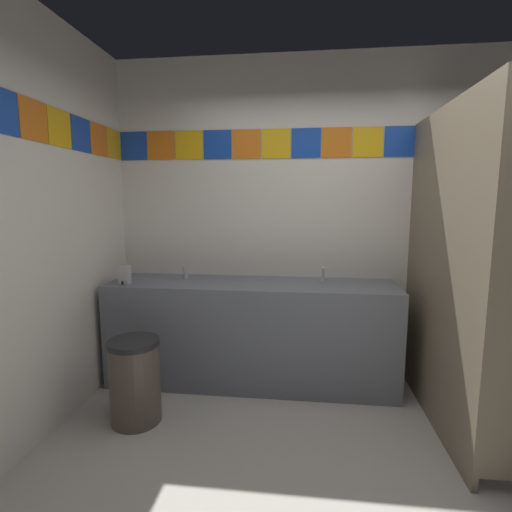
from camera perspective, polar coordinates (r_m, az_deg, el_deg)
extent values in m
plane|color=#B2ADA3|center=(2.48, 13.91, -31.18)|extent=(8.64, 8.64, 0.00)
cube|color=silver|center=(3.52, 11.54, 5.47)|extent=(3.93, 0.08, 2.82)
cube|color=#1947B7|center=(3.82, -17.77, 15.30)|extent=(0.25, 0.01, 0.25)
cube|color=orange|center=(3.72, -13.96, 15.64)|extent=(0.25, 0.01, 0.25)
cube|color=yellow|center=(3.64, -9.95, 15.93)|extent=(0.25, 0.01, 0.25)
cube|color=#1947B7|center=(3.58, -5.76, 16.16)|extent=(0.25, 0.01, 0.25)
cube|color=orange|center=(3.53, -1.43, 16.30)|extent=(0.25, 0.01, 0.25)
cube|color=yellow|center=(3.50, 2.99, 16.36)|extent=(0.25, 0.01, 0.25)
cube|color=#1947B7|center=(3.49, 7.46, 16.32)|extent=(0.25, 0.01, 0.25)
cube|color=orange|center=(3.51, 11.92, 16.19)|extent=(0.25, 0.01, 0.25)
cube|color=yellow|center=(3.54, 16.32, 15.97)|extent=(0.25, 0.01, 0.25)
cube|color=#1947B7|center=(3.59, 20.61, 15.67)|extent=(0.25, 0.01, 0.25)
cube|color=orange|center=(3.65, 24.75, 15.29)|extent=(0.25, 0.01, 0.25)
cube|color=yellow|center=(3.74, 28.70, 14.87)|extent=(0.25, 0.01, 0.25)
cube|color=#1947B7|center=(3.84, 32.44, 14.40)|extent=(0.25, 0.01, 0.25)
cube|color=#1947B7|center=(2.68, -33.69, 17.58)|extent=(0.01, 0.25, 0.25)
cube|color=orange|center=(2.88, -30.21, 17.07)|extent=(0.01, 0.25, 0.25)
cube|color=yellow|center=(3.10, -27.21, 16.58)|extent=(0.01, 0.25, 0.25)
cube|color=#1947B7|center=(3.31, -24.62, 16.12)|extent=(0.01, 0.25, 0.25)
cube|color=orange|center=(3.54, -22.36, 15.69)|extent=(0.01, 0.25, 0.25)
cube|color=yellow|center=(3.76, -20.37, 15.30)|extent=(0.01, 0.25, 0.25)
cube|color=slate|center=(3.38, -0.69, -11.30)|extent=(2.42, 0.61, 0.88)
cube|color=slate|center=(3.55, -0.08, -3.63)|extent=(2.42, 0.03, 0.08)
cylinder|color=white|center=(3.37, -11.04, -4.67)|extent=(0.34, 0.34, 0.10)
cylinder|color=white|center=(3.22, 10.01, -5.26)|extent=(0.34, 0.34, 0.10)
cylinder|color=silver|center=(3.49, -10.38, -2.89)|extent=(0.04, 0.04, 0.05)
cylinder|color=silver|center=(3.43, -10.65, -1.90)|extent=(0.02, 0.06, 0.09)
cylinder|color=silver|center=(3.34, 9.91, -3.37)|extent=(0.04, 0.04, 0.05)
cylinder|color=silver|center=(3.28, 9.99, -2.34)|extent=(0.02, 0.06, 0.09)
cube|color=#B7BABF|center=(3.37, -19.01, -2.65)|extent=(0.09, 0.07, 0.16)
cylinder|color=black|center=(3.34, -19.29, -3.81)|extent=(0.02, 0.02, 0.03)
cube|color=#726651|center=(2.93, 25.70, -1.81)|extent=(0.04, 1.47, 2.20)
cylinder|color=silver|center=(2.26, 32.15, -2.14)|extent=(0.02, 0.02, 0.10)
cylinder|color=white|center=(3.57, 32.25, -15.68)|extent=(0.38, 0.38, 0.40)
torus|color=white|center=(3.49, 32.53, -12.43)|extent=(0.39, 0.39, 0.05)
cube|color=white|center=(3.62, 31.28, -9.02)|extent=(0.34, 0.17, 0.34)
cylinder|color=brown|center=(2.99, -17.54, -17.65)|extent=(0.35, 0.35, 0.56)
cylinder|color=#262628|center=(2.88, -17.80, -12.20)|extent=(0.36, 0.36, 0.04)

